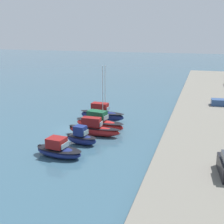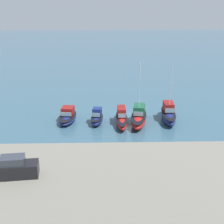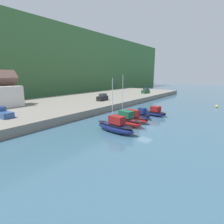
{
  "view_description": "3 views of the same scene",
  "coord_description": "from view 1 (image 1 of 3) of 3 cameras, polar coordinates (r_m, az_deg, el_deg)",
  "views": [
    {
      "loc": [
        41.43,
        18.68,
        14.88
      ],
      "look_at": [
        -3.81,
        5.08,
        2.2
      ],
      "focal_mm": 50.0,
      "sensor_mm": 36.0,
      "label": 1
    },
    {
      "loc": [
        4.27,
        48.56,
        17.98
      ],
      "look_at": [
        3.09,
        5.53,
        2.6
      ],
      "focal_mm": 50.0,
      "sensor_mm": 36.0,
      "label": 2
    },
    {
      "loc": [
        -28.96,
        -14.24,
        9.83
      ],
      "look_at": [
        -2.38,
        6.03,
        2.59
      ],
      "focal_mm": 28.0,
      "sensor_mm": 36.0,
      "label": 3
    }
  ],
  "objects": [
    {
      "name": "moored_boat_1",
      "position": [
        47.09,
        -2.37,
        -2.0
      ],
      "size": [
        3.66,
        8.3,
        9.73
      ],
      "rotation": [
        0.0,
        0.0,
        -0.18
      ],
      "color": "red",
      "rests_on": "ground_plane"
    },
    {
      "name": "moored_boat_2",
      "position": [
        44.7,
        -3.38,
        -3.12
      ],
      "size": [
        1.74,
        7.72,
        2.67
      ],
      "rotation": [
        0.0,
        0.0,
        -0.01
      ],
      "color": "red",
      "rests_on": "ground_plane"
    },
    {
      "name": "ground_plane",
      "position": [
        47.82,
        -7.18,
        -3.22
      ],
      "size": [
        320.0,
        320.0,
        0.0
      ],
      "primitive_type": "plane",
      "color": "#385B70"
    },
    {
      "name": "moored_boat_4",
      "position": [
        38.05,
        -9.75,
        -6.85
      ],
      "size": [
        3.15,
        6.24,
        2.34
      ],
      "rotation": [
        0.0,
        0.0,
        -0.11
      ],
      "color": "navy",
      "rests_on": "ground_plane"
    },
    {
      "name": "moored_boat_0",
      "position": [
        51.8,
        -1.89,
        -0.38
      ],
      "size": [
        2.55,
        7.85,
        9.23
      ],
      "rotation": [
        0.0,
        0.0,
        -0.06
      ],
      "color": "navy",
      "rests_on": "ground_plane"
    },
    {
      "name": "moored_boat_3",
      "position": [
        41.53,
        -5.6,
        -4.7
      ],
      "size": [
        2.39,
        4.51,
        2.52
      ],
      "rotation": [
        0.0,
        0.0,
        -0.15
      ],
      "color": "navy",
      "rests_on": "ground_plane"
    }
  ]
}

